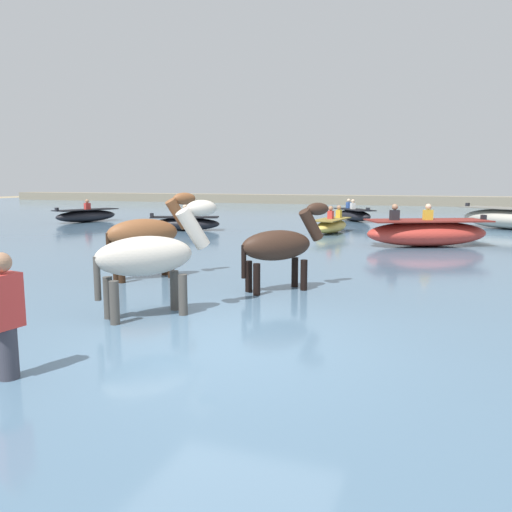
# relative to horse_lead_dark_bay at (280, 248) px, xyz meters

# --- Properties ---
(ground_plane) EXTENTS (120.00, 120.00, 0.00)m
(ground_plane) POSITION_rel_horse_lead_dark_bay_xyz_m (0.34, -3.09, -1.14)
(ground_plane) COLOR gray
(water_surface) EXTENTS (90.00, 90.00, 0.36)m
(water_surface) POSITION_rel_horse_lead_dark_bay_xyz_m (0.34, 6.91, -0.95)
(water_surface) COLOR slate
(water_surface) RESTS_ON ground
(horse_lead_dark_bay) EXTENTS (1.44, 1.49, 1.92)m
(horse_lead_dark_bay) POSITION_rel_horse_lead_dark_bay_xyz_m (0.00, 0.00, 0.00)
(horse_lead_dark_bay) COLOR #382319
(horse_lead_dark_bay) RESTS_ON ground
(horse_trailing_chestnut) EXTENTS (1.43, 1.71, 2.07)m
(horse_trailing_chestnut) POSITION_rel_horse_lead_dark_bay_xyz_m (-2.85, 0.17, 0.09)
(horse_trailing_chestnut) COLOR brown
(horse_trailing_chestnut) RESTS_ON ground
(horse_flank_pinto) EXTENTS (1.44, 1.64, 2.03)m
(horse_flank_pinto) POSITION_rel_horse_lead_dark_bay_xyz_m (-1.21, -2.31, 0.07)
(horse_flank_pinto) COLOR beige
(horse_flank_pinto) RESTS_ON ground
(boat_near_port) EXTENTS (2.89, 1.82, 1.03)m
(boat_near_port) POSITION_rel_horse_lead_dark_bay_xyz_m (-6.98, 9.34, -0.49)
(boat_near_port) COLOR black
(boat_near_port) RESTS_ON water_surface
(boat_distant_west) EXTENTS (2.51, 2.92, 1.06)m
(boat_distant_west) POSITION_rel_horse_lead_dark_bay_xyz_m (-1.56, 16.65, -0.47)
(boat_distant_west) COLOR black
(boat_distant_west) RESTS_ON water_surface
(boat_mid_outer) EXTENTS (1.12, 2.67, 1.01)m
(boat_mid_outer) POSITION_rel_horse_lead_dark_bay_xyz_m (-1.34, 10.48, -0.50)
(boat_mid_outer) COLOR gold
(boat_mid_outer) RESTS_ON water_surface
(boat_mid_channel) EXTENTS (1.94, 3.33, 1.08)m
(boat_mid_channel) POSITION_rel_horse_lead_dark_bay_xyz_m (-13.45, 11.44, -0.47)
(boat_mid_channel) COLOR black
(boat_mid_channel) RESTS_ON water_surface
(boat_far_inshore) EXTENTS (3.92, 2.88, 1.27)m
(boat_far_inshore) POSITION_rel_horse_lead_dark_bay_xyz_m (2.20, 7.57, -0.37)
(boat_far_inshore) COLOR #BC382D
(boat_far_inshore) RESTS_ON water_surface
(boat_distant_east) EXTENTS (4.21, 3.46, 1.00)m
(boat_distant_east) POSITION_rel_horse_lead_dark_bay_xyz_m (5.20, 14.52, -0.35)
(boat_distant_east) COLOR #B2AD9E
(boat_distant_east) RESTS_ON water_surface
(person_spectator_far) EXTENTS (0.25, 0.35, 1.63)m
(person_spectator_far) POSITION_rel_horse_lead_dark_bay_xyz_m (-1.26, -4.86, -0.27)
(person_spectator_far) COLOR #383842
(person_spectator_far) RESTS_ON ground
(far_shoreline) EXTENTS (80.00, 2.40, 1.12)m
(far_shoreline) POSITION_rel_horse_lead_dark_bay_xyz_m (0.34, 34.39, -0.57)
(far_shoreline) COLOR gray
(far_shoreline) RESTS_ON ground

